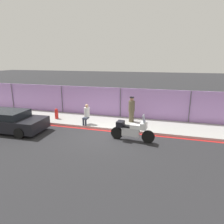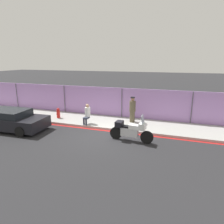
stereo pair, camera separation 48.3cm
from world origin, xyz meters
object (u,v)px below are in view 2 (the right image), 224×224
person_seated_on_curb (87,113)px  fire_hydrant (58,113)px  motorcycle (131,130)px  parked_car_right_down_street (12,120)px  officer_standing (132,109)px

person_seated_on_curb → fire_hydrant: bearing=168.4°
motorcycle → parked_car_right_down_street: (-7.38, -0.54, 0.02)m
person_seated_on_curb → parked_car_right_down_street: person_seated_on_curb is taller
parked_car_right_down_street → fire_hydrant: (1.58, 2.66, -0.11)m
motorcycle → parked_car_right_down_street: size_ratio=0.55×
officer_standing → parked_car_right_down_street: bearing=-153.3°
motorcycle → officer_standing: size_ratio=1.40×
officer_standing → fire_hydrant: bearing=-171.7°
officer_standing → parked_car_right_down_street: 7.63m
motorcycle → person_seated_on_curb: bearing=157.7°
motorcycle → officer_standing: bearing=105.0°
officer_standing → parked_car_right_down_street: officer_standing is taller
officer_standing → fire_hydrant: officer_standing is taller
motorcycle → parked_car_right_down_street: motorcycle is taller
motorcycle → fire_hydrant: bearing=163.7°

